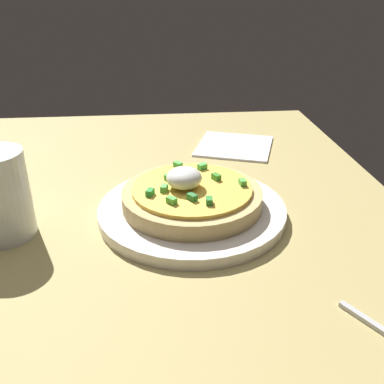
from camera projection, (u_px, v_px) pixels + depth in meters
dining_table at (95, 213)px, 62.24cm from camera, size 90.67×89.40×2.12cm
plate at (192, 210)px, 59.25cm from camera, size 25.60×25.60×1.58cm
pizza at (192, 195)px, 58.20cm from camera, size 18.94×18.94×5.61cm
napkin at (234, 146)px, 83.16cm from camera, size 17.36×17.36×0.40cm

